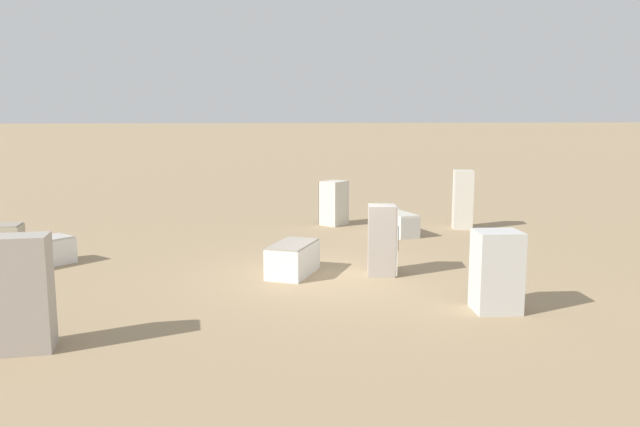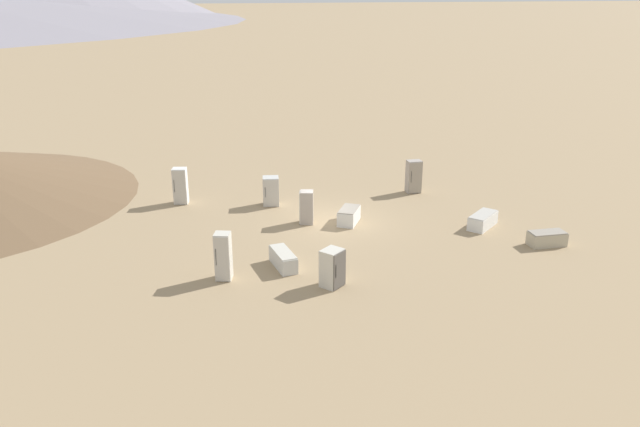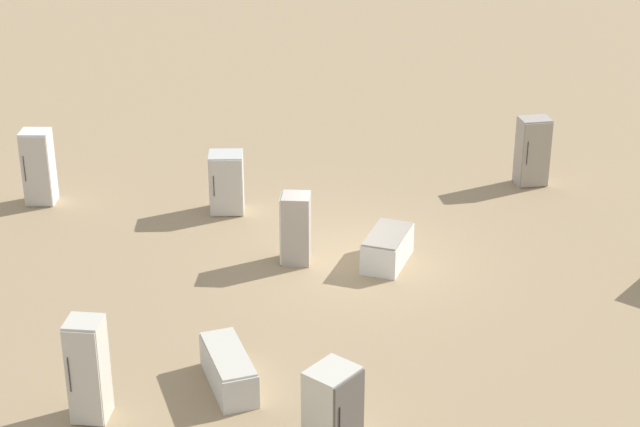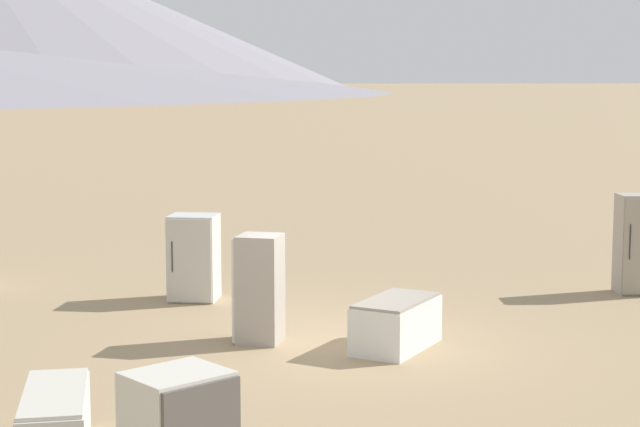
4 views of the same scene
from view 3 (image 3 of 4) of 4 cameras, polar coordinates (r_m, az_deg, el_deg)
ground_plane at (r=23.12m, az=1.33°, el=-2.36°), size 1000.00×1000.00×0.00m
discarded_fridge_0 at (r=25.18m, az=-5.01°, el=1.65°), size 0.89×0.92×1.44m
discarded_fridge_1 at (r=26.36m, az=-14.79°, el=2.40°), size 0.78×0.82×1.82m
discarded_fridge_2 at (r=27.12m, az=11.27°, el=3.27°), size 0.65×0.78×1.73m
discarded_fridge_3 at (r=22.79m, az=3.61°, el=-1.85°), size 1.66×1.48×0.70m
discarded_fridge_4 at (r=22.63m, az=-1.32°, el=-0.81°), size 0.76×0.78×1.54m
discarded_fridge_5 at (r=16.95m, az=0.69°, el=-10.37°), size 0.98×0.99×1.42m
discarded_fridge_6 at (r=17.91m, az=-12.28°, el=-8.16°), size 0.76×0.74×1.82m
discarded_fridge_9 at (r=18.67m, az=-4.90°, el=-8.27°), size 1.74×0.74×0.66m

